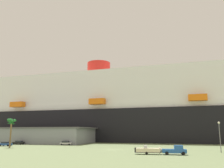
# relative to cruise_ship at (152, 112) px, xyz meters

# --- Properties ---
(ground_plane) EXTENTS (600.00, 600.00, 0.00)m
(ground_plane) POSITION_rel_cruise_ship_xyz_m (-8.51, -29.59, -15.45)
(ground_plane) COLOR #66754C
(cruise_ship) EXTENTS (246.13, 55.94, 57.45)m
(cruise_ship) POSITION_rel_cruise_ship_xyz_m (0.00, 0.00, 0.00)
(cruise_ship) COLOR black
(cruise_ship) RESTS_ON ground_plane
(terminal_building) EXTENTS (62.95, 31.03, 7.20)m
(terminal_building) POSITION_rel_cruise_ship_xyz_m (-56.74, -24.89, -11.83)
(terminal_building) COLOR gray
(terminal_building) RESTS_ON ground_plane
(pickup_truck) EXTENTS (5.70, 2.52, 2.20)m
(pickup_truck) POSITION_rel_cruise_ship_xyz_m (9.79, -72.33, -14.41)
(pickup_truck) COLOR #2659A5
(pickup_truck) RESTS_ON ground_plane
(small_boat_on_trailer) EXTENTS (7.89, 2.25, 2.15)m
(small_boat_on_trailer) POSITION_rel_cruise_ship_xyz_m (4.02, -72.63, -14.49)
(small_boat_on_trailer) COLOR #595960
(small_boat_on_trailer) RESTS_ON ground_plane
(palm_tree) EXTENTS (3.41, 3.19, 9.94)m
(palm_tree) POSITION_rel_cruise_ship_xyz_m (-45.37, -57.20, -7.46)
(palm_tree) COLOR brown
(palm_tree) RESTS_ON ground_plane
(street_lamp) EXTENTS (0.56, 0.56, 7.94)m
(street_lamp) POSITION_rel_cruise_ship_xyz_m (21.40, -64.28, -10.27)
(street_lamp) COLOR slate
(street_lamp) RESTS_ON ground_plane
(parked_car_blue_suv) EXTENTS (4.62, 2.45, 1.58)m
(parked_car_blue_suv) POSITION_rel_cruise_ship_xyz_m (-51.06, -51.60, -14.62)
(parked_car_blue_suv) COLOR #264C99
(parked_car_blue_suv) RESTS_ON ground_plane
(parked_car_silver_sedan) EXTENTS (4.86, 2.60, 1.58)m
(parked_car_silver_sedan) POSITION_rel_cruise_ship_xyz_m (-31.74, -40.61, -14.62)
(parked_car_silver_sedan) COLOR silver
(parked_car_silver_sedan) RESTS_ON ground_plane
(parked_car_black_coupe) EXTENTS (4.83, 2.26, 1.58)m
(parked_car_black_coupe) POSITION_rel_cruise_ship_xyz_m (-52.71, -40.93, -14.62)
(parked_car_black_coupe) COLOR black
(parked_car_black_coupe) RESTS_ON ground_plane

